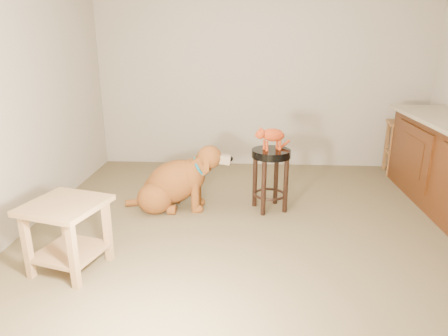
# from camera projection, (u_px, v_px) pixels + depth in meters

# --- Properties ---
(floor) EXTENTS (4.50, 4.00, 0.01)m
(floor) POSITION_uv_depth(u_px,v_px,m) (266.00, 225.00, 3.86)
(floor) COLOR brown
(floor) RESTS_ON ground
(room_shell) EXTENTS (4.54, 4.04, 2.62)m
(room_shell) POSITION_uv_depth(u_px,v_px,m) (272.00, 44.00, 3.34)
(room_shell) COLOR #A69B86
(room_shell) RESTS_ON ground
(padded_stool) EXTENTS (0.43, 0.43, 0.65)m
(padded_stool) POSITION_uv_depth(u_px,v_px,m) (271.00, 167.00, 4.09)
(padded_stool) COLOR black
(padded_stool) RESTS_ON ground
(wood_stool) EXTENTS (0.42, 0.42, 0.70)m
(wood_stool) POSITION_uv_depth(u_px,v_px,m) (401.00, 147.00, 5.26)
(wood_stool) COLOR brown
(wood_stool) RESTS_ON ground
(side_table) EXTENTS (0.66, 0.66, 0.55)m
(side_table) POSITION_uv_depth(u_px,v_px,m) (67.00, 226.00, 3.03)
(side_table) COLOR #976F46
(side_table) RESTS_ON ground
(golden_retriever) EXTENTS (1.17, 0.57, 0.74)m
(golden_retriever) POSITION_uv_depth(u_px,v_px,m) (174.00, 183.00, 4.18)
(golden_retriever) COLOR brown
(golden_retriever) RESTS_ON ground
(tabby_kitten) EXTENTS (0.38, 0.26, 0.27)m
(tabby_kitten) POSITION_uv_depth(u_px,v_px,m) (271.00, 136.00, 3.99)
(tabby_kitten) COLOR #98300F
(tabby_kitten) RESTS_ON padded_stool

